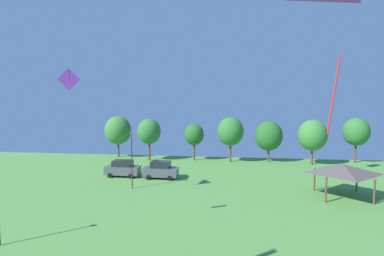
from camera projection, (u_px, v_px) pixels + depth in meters
The scene contains 13 objects.
kite_flying_1 at pixel (358, 35), 9.14m from camera, with size 2.34×2.82×3.39m.
kite_flying_6 at pixel (69, 79), 21.24m from camera, with size 1.51×0.48×1.56m.
parked_car_leftmost at pixel (123, 169), 41.13m from camera, with size 4.76×2.08×2.28m.
parked_car_second_from_left at pixel (161, 170), 40.10m from camera, with size 4.63×2.11×2.35m.
park_pavilion at pixel (343, 169), 32.11m from camera, with size 5.98×5.48×3.60m.
light_post_1 at pixel (132, 157), 35.20m from camera, with size 0.36×0.20×6.70m.
treeline_tree_0 at pixel (118, 130), 55.79m from camera, with size 4.84×4.84×7.69m.
treeline_tree_1 at pixel (149, 131), 52.51m from camera, with size 4.08×4.08×7.39m.
treeline_tree_2 at pixel (194, 135), 52.60m from camera, with size 3.43×3.43×6.48m.
treeline_tree_3 at pixel (231, 131), 51.09m from camera, with size 4.45×4.45×7.73m.
treeline_tree_4 at pixel (269, 136), 51.42m from camera, with size 4.66×4.66×7.04m.
treeline_tree_5 at pixel (313, 135), 48.94m from camera, with size 4.66×4.66×7.43m.
treeline_tree_6 at pixel (356, 132), 50.59m from camera, with size 4.30×4.30×7.63m.
Camera 1 is at (1.67, 4.27, 10.17)m, focal length 28.00 mm.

